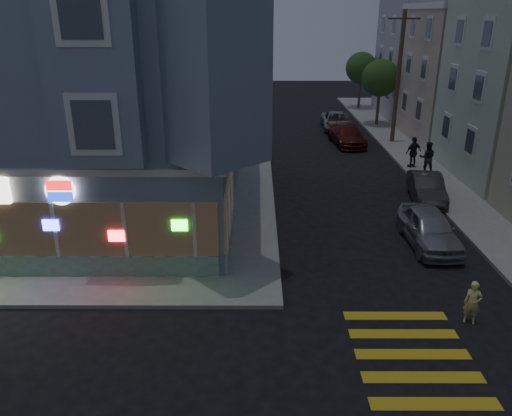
{
  "coord_description": "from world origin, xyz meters",
  "views": [
    {
      "loc": [
        2.16,
        -11.74,
        8.91
      ],
      "look_at": [
        2.11,
        5.29,
        2.23
      ],
      "focal_mm": 35.0,
      "sensor_mm": 36.0,
      "label": 1
    }
  ],
  "objects_px": {
    "pedestrian_a": "(427,158)",
    "parked_car_a": "(429,228)",
    "pedestrian_b": "(414,152)",
    "utility_pole": "(398,76)",
    "traffic_signal": "(187,167)",
    "street_tree_far": "(361,68)",
    "parked_car_b": "(427,188)",
    "parked_car_d": "(336,121)",
    "fire_hydrant": "(426,177)",
    "running_child": "(473,303)",
    "parked_car_c": "(347,135)",
    "street_tree_near": "(380,78)"
  },
  "relations": [
    {
      "from": "utility_pole",
      "to": "parked_car_c",
      "type": "distance_m",
      "value": 5.33
    },
    {
      "from": "pedestrian_a",
      "to": "pedestrian_b",
      "type": "relative_size",
      "value": 1.01
    },
    {
      "from": "parked_car_d",
      "to": "street_tree_far",
      "type": "bearing_deg",
      "value": 71.02
    },
    {
      "from": "street_tree_far",
      "to": "pedestrian_a",
      "type": "xyz_separation_m",
      "value": [
        -0.2,
        -21.79,
        -2.85
      ]
    },
    {
      "from": "parked_car_a",
      "to": "parked_car_d",
      "type": "bearing_deg",
      "value": 90.98
    },
    {
      "from": "street_tree_near",
      "to": "running_child",
      "type": "height_order",
      "value": "street_tree_near"
    },
    {
      "from": "street_tree_far",
      "to": "utility_pole",
      "type": "bearing_deg",
      "value": -90.82
    },
    {
      "from": "parked_car_b",
      "to": "parked_car_d",
      "type": "distance_m",
      "value": 16.88
    },
    {
      "from": "utility_pole",
      "to": "traffic_signal",
      "type": "height_order",
      "value": "utility_pole"
    },
    {
      "from": "parked_car_a",
      "to": "running_child",
      "type": "bearing_deg",
      "value": -95.03
    },
    {
      "from": "running_child",
      "to": "parked_car_b",
      "type": "relative_size",
      "value": 0.34
    },
    {
      "from": "utility_pole",
      "to": "parked_car_b",
      "type": "distance_m",
      "value": 12.72
    },
    {
      "from": "running_child",
      "to": "pedestrian_b",
      "type": "bearing_deg",
      "value": 101.01
    },
    {
      "from": "street_tree_near",
      "to": "fire_hydrant",
      "type": "bearing_deg",
      "value": -93.21
    },
    {
      "from": "parked_car_a",
      "to": "parked_car_c",
      "type": "height_order",
      "value": "parked_car_a"
    },
    {
      "from": "running_child",
      "to": "parked_car_b",
      "type": "distance_m",
      "value": 10.9
    },
    {
      "from": "running_child",
      "to": "fire_hydrant",
      "type": "height_order",
      "value": "running_child"
    },
    {
      "from": "parked_car_b",
      "to": "pedestrian_b",
      "type": "bearing_deg",
      "value": 88.44
    },
    {
      "from": "street_tree_near",
      "to": "parked_car_c",
      "type": "distance_m",
      "value": 8.03
    },
    {
      "from": "running_child",
      "to": "fire_hydrant",
      "type": "relative_size",
      "value": 1.58
    },
    {
      "from": "street_tree_near",
      "to": "parked_car_a",
      "type": "distance_m",
      "value": 23.58
    },
    {
      "from": "pedestrian_b",
      "to": "fire_hydrant",
      "type": "height_order",
      "value": "pedestrian_b"
    },
    {
      "from": "traffic_signal",
      "to": "utility_pole",
      "type": "bearing_deg",
      "value": 32.67
    },
    {
      "from": "running_child",
      "to": "pedestrian_a",
      "type": "bearing_deg",
      "value": 98.63
    },
    {
      "from": "street_tree_far",
      "to": "parked_car_b",
      "type": "distance_m",
      "value": 26.21
    },
    {
      "from": "running_child",
      "to": "parked_car_b",
      "type": "xyz_separation_m",
      "value": [
        1.99,
        10.72,
        -0.02
      ]
    },
    {
      "from": "utility_pole",
      "to": "street_tree_near",
      "type": "relative_size",
      "value": 1.7
    },
    {
      "from": "parked_car_a",
      "to": "traffic_signal",
      "type": "relative_size",
      "value": 0.78
    },
    {
      "from": "street_tree_far",
      "to": "parked_car_c",
      "type": "distance_m",
      "value": 15.2
    },
    {
      "from": "pedestrian_a",
      "to": "fire_hydrant",
      "type": "distance_m",
      "value": 2.42
    },
    {
      "from": "traffic_signal",
      "to": "parked_car_a",
      "type": "bearing_deg",
      "value": -12.76
    },
    {
      "from": "parked_car_a",
      "to": "traffic_signal",
      "type": "xyz_separation_m",
      "value": [
        -9.46,
        -1.98,
        3.19
      ]
    },
    {
      "from": "pedestrian_a",
      "to": "pedestrian_b",
      "type": "distance_m",
      "value": 1.36
    },
    {
      "from": "utility_pole",
      "to": "parked_car_d",
      "type": "distance_m",
      "value": 7.18
    },
    {
      "from": "parked_car_c",
      "to": "traffic_signal",
      "type": "relative_size",
      "value": 0.87
    },
    {
      "from": "parked_car_d",
      "to": "fire_hydrant",
      "type": "height_order",
      "value": "parked_car_d"
    },
    {
      "from": "pedestrian_b",
      "to": "parked_car_b",
      "type": "height_order",
      "value": "pedestrian_b"
    },
    {
      "from": "street_tree_near",
      "to": "street_tree_far",
      "type": "height_order",
      "value": "same"
    },
    {
      "from": "pedestrian_b",
      "to": "parked_car_c",
      "type": "height_order",
      "value": "pedestrian_b"
    },
    {
      "from": "street_tree_near",
      "to": "street_tree_far",
      "type": "relative_size",
      "value": 1.0
    },
    {
      "from": "running_child",
      "to": "parked_car_d",
      "type": "height_order",
      "value": "running_child"
    },
    {
      "from": "pedestrian_a",
      "to": "parked_car_a",
      "type": "distance_m",
      "value": 9.8
    },
    {
      "from": "pedestrian_b",
      "to": "traffic_signal",
      "type": "height_order",
      "value": "traffic_signal"
    },
    {
      "from": "parked_car_c",
      "to": "traffic_signal",
      "type": "height_order",
      "value": "traffic_signal"
    },
    {
      "from": "parked_car_b",
      "to": "fire_hydrant",
      "type": "xyz_separation_m",
      "value": [
        0.6,
        1.91,
        -0.06
      ]
    },
    {
      "from": "utility_pole",
      "to": "parked_car_b",
      "type": "xyz_separation_m",
      "value": [
        -1.3,
        -11.96,
        -4.12
      ]
    },
    {
      "from": "pedestrian_a",
      "to": "traffic_signal",
      "type": "xyz_separation_m",
      "value": [
        -12.31,
        -11.35,
        2.85
      ]
    },
    {
      "from": "street_tree_far",
      "to": "pedestrian_a",
      "type": "height_order",
      "value": "street_tree_far"
    },
    {
      "from": "pedestrian_a",
      "to": "parked_car_c",
      "type": "distance_m",
      "value": 8.13
    },
    {
      "from": "running_child",
      "to": "pedestrian_a",
      "type": "xyz_separation_m",
      "value": [
        3.29,
        14.89,
        0.39
      ]
    }
  ]
}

